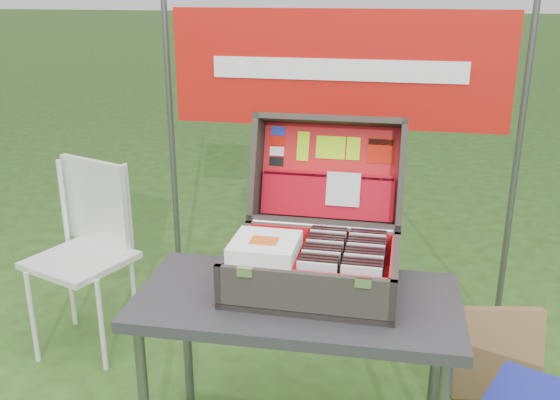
% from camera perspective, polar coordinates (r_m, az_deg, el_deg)
% --- Properties ---
extents(table, '(1.11, 0.58, 0.68)m').
position_cam_1_polar(table, '(2.31, 1.51, -16.29)').
color(table, '#2E2E30').
rests_on(table, ground).
extents(table_top, '(1.11, 0.58, 0.04)m').
position_cam_1_polar(table_top, '(2.14, 1.58, -9.26)').
color(table_top, '#2E2E30').
rests_on(table_top, ground).
extents(table_leg_bl, '(0.04, 0.04, 0.64)m').
position_cam_1_polar(table_leg_bl, '(2.60, -8.48, -12.56)').
color(table_leg_bl, '#59595B').
rests_on(table_leg_bl, ground).
extents(table_leg_br, '(0.04, 0.04, 0.64)m').
position_cam_1_polar(table_leg_br, '(2.48, 13.95, -14.74)').
color(table_leg_br, '#59595B').
rests_on(table_leg_br, ground).
extents(suitcase, '(0.57, 0.57, 0.52)m').
position_cam_1_polar(suitcase, '(2.12, 3.34, -1.15)').
color(suitcase, '#3F3932').
rests_on(suitcase, table).
extents(suitcase_base_bottom, '(0.57, 0.41, 0.02)m').
position_cam_1_polar(suitcase_base_bottom, '(2.17, 2.98, -7.88)').
color(suitcase_base_bottom, '#3F3932').
rests_on(suitcase_base_bottom, table_top).
extents(suitcase_base_wall_front, '(0.57, 0.02, 0.15)m').
position_cam_1_polar(suitcase_base_wall_front, '(1.97, 2.13, -8.69)').
color(suitcase_base_wall_front, '#3F3932').
rests_on(suitcase_base_wall_front, table_top).
extents(suitcase_base_wall_back, '(0.57, 0.02, 0.15)m').
position_cam_1_polar(suitcase_base_wall_back, '(2.32, 3.75, -4.29)').
color(suitcase_base_wall_back, '#3F3932').
rests_on(suitcase_base_wall_back, table_top).
extents(suitcase_base_wall_left, '(0.02, 0.41, 0.15)m').
position_cam_1_polar(suitcase_base_wall_left, '(2.19, -4.16, -5.68)').
color(suitcase_base_wall_left, '#3F3932').
rests_on(suitcase_base_wall_left, table_top).
extents(suitcase_base_wall_right, '(0.02, 0.41, 0.15)m').
position_cam_1_polar(suitcase_base_wall_right, '(2.12, 10.44, -6.87)').
color(suitcase_base_wall_right, '#3F3932').
rests_on(suitcase_base_wall_right, table_top).
extents(suitcase_liner_floor, '(0.53, 0.37, 0.01)m').
position_cam_1_polar(suitcase_liner_floor, '(2.16, 2.99, -7.54)').
color(suitcase_liner_floor, red).
rests_on(suitcase_liner_floor, suitcase_base_bottom).
extents(suitcase_latch_left, '(0.05, 0.01, 0.03)m').
position_cam_1_polar(suitcase_latch_left, '(1.97, -3.25, -6.60)').
color(suitcase_latch_left, silver).
rests_on(suitcase_latch_left, suitcase_base_wall_front).
extents(suitcase_latch_right, '(0.05, 0.01, 0.03)m').
position_cam_1_polar(suitcase_latch_right, '(1.91, 7.61, -7.52)').
color(suitcase_latch_right, silver).
rests_on(suitcase_latch_right, suitcase_base_wall_front).
extents(suitcase_hinge, '(0.52, 0.02, 0.02)m').
position_cam_1_polar(suitcase_hinge, '(2.30, 3.83, -2.42)').
color(suitcase_hinge, silver).
rests_on(suitcase_hinge, suitcase_base_wall_back).
extents(suitcase_lid_back, '(0.57, 0.15, 0.40)m').
position_cam_1_polar(suitcase_lid_back, '(2.43, 4.57, 2.60)').
color(suitcase_lid_back, '#3F3932').
rests_on(suitcase_lid_back, suitcase_base_wall_back).
extents(suitcase_lid_rim_far, '(0.57, 0.15, 0.07)m').
position_cam_1_polar(suitcase_lid_rim_far, '(2.38, 4.68, 7.31)').
color(suitcase_lid_rim_far, '#3F3932').
rests_on(suitcase_lid_rim_far, suitcase_lid_back).
extents(suitcase_lid_rim_near, '(0.57, 0.15, 0.07)m').
position_cam_1_polar(suitcase_lid_rim_near, '(2.37, 4.08, -2.03)').
color(suitcase_lid_rim_near, '#3F3932').
rests_on(suitcase_lid_rim_near, suitcase_lid_back).
extents(suitcase_lid_rim_left, '(0.02, 0.27, 0.44)m').
position_cam_1_polar(suitcase_lid_rim_left, '(2.42, -2.12, 3.03)').
color(suitcase_lid_rim_left, '#3F3932').
rests_on(suitcase_lid_rim_left, suitcase_lid_back).
extents(suitcase_lid_rim_right, '(0.02, 0.27, 0.44)m').
position_cam_1_polar(suitcase_lid_rim_right, '(2.35, 11.07, 2.22)').
color(suitcase_lid_rim_right, '#3F3932').
rests_on(suitcase_lid_rim_right, suitcase_lid_back).
extents(suitcase_lid_liner, '(0.53, 0.12, 0.35)m').
position_cam_1_polar(suitcase_lid_liner, '(2.42, 4.53, 2.61)').
color(suitcase_lid_liner, red).
rests_on(suitcase_lid_liner, suitcase_lid_back).
extents(suitcase_liner_wall_front, '(0.53, 0.01, 0.13)m').
position_cam_1_polar(suitcase_liner_wall_front, '(1.98, 2.20, -8.21)').
color(suitcase_liner_wall_front, red).
rests_on(suitcase_liner_wall_front, suitcase_base_bottom).
extents(suitcase_liner_wall_back, '(0.53, 0.01, 0.13)m').
position_cam_1_polar(suitcase_liner_wall_back, '(2.30, 3.71, -4.17)').
color(suitcase_liner_wall_back, red).
rests_on(suitcase_liner_wall_back, suitcase_base_bottom).
extents(suitcase_liner_wall_left, '(0.01, 0.37, 0.13)m').
position_cam_1_polar(suitcase_liner_wall_left, '(2.19, -3.81, -5.44)').
color(suitcase_liner_wall_left, red).
rests_on(suitcase_liner_wall_left, suitcase_base_bottom).
extents(suitcase_liner_wall_right, '(0.01, 0.37, 0.13)m').
position_cam_1_polar(suitcase_liner_wall_right, '(2.12, 10.07, -6.57)').
color(suitcase_liner_wall_right, red).
rests_on(suitcase_liner_wall_right, suitcase_base_bottom).
extents(suitcase_lid_pocket, '(0.51, 0.08, 0.17)m').
position_cam_1_polar(suitcase_lid_pocket, '(2.40, 4.33, 0.35)').
color(suitcase_lid_pocket, '#A50413').
rests_on(suitcase_lid_pocket, suitcase_lid_liner).
extents(suitcase_pocket_edge, '(0.50, 0.03, 0.03)m').
position_cam_1_polar(suitcase_pocket_edge, '(2.39, 4.44, 2.31)').
color(suitcase_pocket_edge, '#A50413').
rests_on(suitcase_pocket_edge, suitcase_lid_pocket).
extents(suitcase_pocket_cd, '(0.13, 0.05, 0.13)m').
position_cam_1_polar(suitcase_pocket_cd, '(2.38, 5.80, 0.98)').
color(suitcase_pocket_cd, silver).
rests_on(suitcase_pocket_cd, suitcase_lid_pocket).
extents(lid_sticker_cc_a, '(0.06, 0.01, 0.03)m').
position_cam_1_polar(lid_sticker_cc_a, '(2.45, -0.17, 6.35)').
color(lid_sticker_cc_a, '#1933B2').
rests_on(lid_sticker_cc_a, suitcase_lid_liner).
extents(lid_sticker_cc_b, '(0.06, 0.01, 0.03)m').
position_cam_1_polar(lid_sticker_cc_b, '(2.45, -0.23, 5.42)').
color(lid_sticker_cc_b, red).
rests_on(lid_sticker_cc_b, suitcase_lid_liner).
extents(lid_sticker_cc_c, '(0.06, 0.01, 0.03)m').
position_cam_1_polar(lid_sticker_cc_c, '(2.45, -0.29, 4.49)').
color(lid_sticker_cc_c, white).
rests_on(lid_sticker_cc_c, suitcase_lid_liner).
extents(lid_sticker_cc_d, '(0.06, 0.01, 0.03)m').
position_cam_1_polar(lid_sticker_cc_d, '(2.45, -0.34, 3.55)').
color(lid_sticker_cc_d, black).
rests_on(lid_sticker_cc_d, suitcase_lid_liner).
extents(lid_card_neon_tall, '(0.05, 0.04, 0.11)m').
position_cam_1_polar(lid_card_neon_tall, '(2.43, 2.12, 4.95)').
color(lid_card_neon_tall, '#AFF60D').
rests_on(lid_card_neon_tall, suitcase_lid_liner).
extents(lid_card_neon_main, '(0.11, 0.03, 0.08)m').
position_cam_1_polar(lid_card_neon_main, '(2.42, 4.65, 4.81)').
color(lid_card_neon_main, '#AFF60D').
rests_on(lid_card_neon_main, suitcase_lid_liner).
extents(lid_card_neon_small, '(0.05, 0.03, 0.08)m').
position_cam_1_polar(lid_card_neon_small, '(2.41, 6.72, 4.68)').
color(lid_card_neon_small, '#AFF60D').
rests_on(lid_card_neon_small, suitcase_lid_liner).
extents(lid_sticker_band, '(0.10, 0.03, 0.10)m').
position_cam_1_polar(lid_sticker_band, '(2.40, 9.16, 4.53)').
color(lid_sticker_band, red).
rests_on(lid_sticker_band, suitcase_lid_liner).
extents(lid_sticker_band_bar, '(0.09, 0.01, 0.02)m').
position_cam_1_polar(lid_sticker_band_bar, '(2.40, 9.21, 5.25)').
color(lid_sticker_band_bar, black).
rests_on(lid_sticker_band_bar, suitcase_lid_liner).
extents(cd_left_0, '(0.13, 0.01, 0.15)m').
position_cam_1_polar(cd_left_0, '(1.99, 3.35, -7.68)').
color(cd_left_0, silver).
rests_on(cd_left_0, suitcase_liner_floor).
extents(cd_left_1, '(0.13, 0.01, 0.15)m').
position_cam_1_polar(cd_left_1, '(2.01, 3.44, -7.39)').
color(cd_left_1, black).
rests_on(cd_left_1, suitcase_liner_floor).
extents(cd_left_2, '(0.13, 0.01, 0.15)m').
position_cam_1_polar(cd_left_2, '(2.03, 3.54, -7.11)').
color(cd_left_2, black).
rests_on(cd_left_2, suitcase_liner_floor).
extents(cd_left_3, '(0.13, 0.01, 0.15)m').
position_cam_1_polar(cd_left_3, '(2.05, 3.63, -6.84)').
color(cd_left_3, black).
rests_on(cd_left_3, suitcase_liner_floor).
extents(cd_left_4, '(0.13, 0.01, 0.15)m').
position_cam_1_polar(cd_left_4, '(2.07, 3.72, -6.57)').
color(cd_left_4, silver).
rests_on(cd_left_4, suitcase_liner_floor).
extents(cd_left_5, '(0.13, 0.01, 0.15)m').
position_cam_1_polar(cd_left_5, '(2.09, 3.81, -6.30)').
color(cd_left_5, black).
rests_on(cd_left_5, suitcase_liner_floor).
extents(cd_left_6, '(0.13, 0.01, 0.15)m').
position_cam_1_polar(cd_left_6, '(2.11, 3.90, -6.04)').
color(cd_left_6, black).
rests_on(cd_left_6, suitcase_liner_floor).
extents(cd_left_7, '(0.13, 0.01, 0.15)m').
position_cam_1_polar(cd_left_7, '(2.13, 3.98, -5.79)').
color(cd_left_7, black).
rests_on(cd_left_7, suitcase_liner_floor).
extents(cd_left_8, '(0.13, 0.01, 0.15)m').
position_cam_1_polar(cd_left_8, '(2.15, 4.07, -5.54)').
color(cd_left_8, silver).
rests_on(cd_left_8, suitcase_liner_floor).
extents(cd_left_9, '(0.13, 0.01, 0.15)m').
position_cam_1_polar(cd_left_9, '(2.17, 4.15, -5.30)').
color(cd_left_9, black).
rests_on(cd_left_9, suitcase_liner_floor).
extents(cd_left_10, '(0.13, 0.01, 0.15)m').
position_cam_1_polar(cd_left_10, '(2.19, 4.23, -5.06)').
color(cd_left_10, black).
rests_on(cd_left_10, suitcase_liner_floor).
extents(cd_left_11, '(0.13, 0.01, 0.15)m').
position_cam_1_polar(cd_left_11, '(2.21, 4.31, -4.82)').
color(cd_left_11, black).
rests_on(cd_left_11, suitcase_liner_floor).
extents(cd_left_12, '(0.13, 0.01, 0.15)m').
position_cam_1_polar(cd_left_12, '(2.23, 4.38, -4.59)').
color(cd_left_12, silver).
rests_on(cd_left_12, suitcase_liner_floor).
extents(cd_left_13, '(0.13, 0.01, 0.15)m').
position_cam_1_polar(cd_left_13, '(2.25, 4.46, -4.36)').
color(cd_left_13, black).
rests_on(cd_left_13, suitcase_liner_floor).
extents(cd_left_14, '(0.13, 0.01, 0.15)m').
position_cam_1_polar(cd_left_14, '(2.27, 4.53, -4.14)').
color(cd_left_14, black).
rests_on(cd_left_14, suitcase_liner_floor).
extents(cd_right_0, '(0.13, 0.01, 0.15)m').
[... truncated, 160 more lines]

